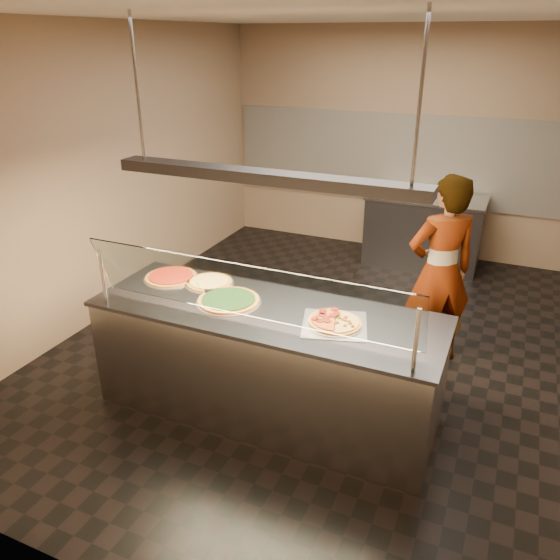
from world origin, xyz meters
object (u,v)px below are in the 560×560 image
at_px(pizza_cheese, 210,282).
at_px(pizza_tomato, 171,276).
at_px(half_pizza_pepperoni, 323,318).
at_px(pizza_spatula, 205,287).
at_px(sneeze_guard, 245,292).
at_px(half_pizza_sausage, 347,324).
at_px(serving_counter, 267,361).
at_px(pizza_spinach, 229,300).
at_px(prep_table, 423,230).
at_px(perforated_tray, 335,324).
at_px(heat_lamp_housing, 265,177).
at_px(worker, 440,272).

distance_m(pizza_cheese, pizza_tomato, 0.36).
distance_m(half_pizza_pepperoni, pizza_spatula, 1.08).
bearing_deg(sneeze_guard, half_pizza_sausage, 26.21).
bearing_deg(serving_counter, pizza_spatula, 169.44).
relative_size(half_pizza_sausage, pizza_cheese, 1.02).
bearing_deg(half_pizza_sausage, pizza_spinach, 178.69).
relative_size(pizza_tomato, prep_table, 0.31).
relative_size(serving_counter, perforated_tray, 4.78).
bearing_deg(pizza_spatula, pizza_cheese, 104.83).
bearing_deg(pizza_spinach, heat_lamp_housing, 0.44).
bearing_deg(pizza_spatula, pizza_tomato, 166.65).
distance_m(perforated_tray, pizza_spinach, 0.88).
bearing_deg(pizza_cheese, half_pizza_sausage, -11.66).
relative_size(pizza_spinach, worker, 0.29).
xyz_separation_m(pizza_tomato, heat_lamp_housing, (1.00, -0.21, 1.01)).
bearing_deg(serving_counter, heat_lamp_housing, 0.00).
bearing_deg(pizza_spinach, pizza_tomato, 162.86).
relative_size(sneeze_guard, pizza_cheese, 6.05).
bearing_deg(worker, half_pizza_pepperoni, 30.09).
xyz_separation_m(pizza_spatula, heat_lamp_housing, (0.60, -0.11, 0.99)).
bearing_deg(worker, prep_table, -112.98).
height_order(perforated_tray, heat_lamp_housing, heat_lamp_housing).
relative_size(sneeze_guard, prep_table, 1.65).
distance_m(pizza_tomato, pizza_spatula, 0.41).
distance_m(serving_counter, worker, 1.80).
bearing_deg(pizza_tomato, heat_lamp_housing, -11.67).
bearing_deg(pizza_tomato, pizza_spatula, -13.35).
distance_m(serving_counter, pizza_tomato, 1.13).
height_order(half_pizza_pepperoni, half_pizza_sausage, half_pizza_pepperoni).
xyz_separation_m(perforated_tray, worker, (0.53, 1.39, -0.04)).
bearing_deg(perforated_tray, prep_table, 90.04).
bearing_deg(serving_counter, prep_table, 81.61).
bearing_deg(perforated_tray, half_pizza_pepperoni, 179.20).
relative_size(pizza_cheese, prep_table, 0.27).
relative_size(serving_counter, half_pizza_sausage, 6.52).
relative_size(pizza_tomato, heat_lamp_housing, 0.20).
bearing_deg(pizza_spinach, prep_table, 76.88).
bearing_deg(half_pizza_sausage, serving_counter, 177.81).
bearing_deg(pizza_spatula, worker, 36.52).
height_order(pizza_spinach, worker, worker).
xyz_separation_m(sneeze_guard, perforated_tray, (0.56, 0.32, -0.29)).
height_order(half_pizza_sausage, worker, worker).
xyz_separation_m(pizza_cheese, heat_lamp_housing, (0.64, -0.24, 1.01)).
xyz_separation_m(pizza_spinach, prep_table, (0.88, 3.76, -0.48)).
xyz_separation_m(sneeze_guard, pizza_tomato, (-1.00, 0.55, -0.28)).
relative_size(half_pizza_sausage, pizza_spinach, 0.82).
bearing_deg(half_pizza_pepperoni, serving_counter, 177.31).
xyz_separation_m(half_pizza_pepperoni, heat_lamp_housing, (-0.46, 0.02, 0.99)).
xyz_separation_m(half_pizza_pepperoni, pizza_spatula, (-1.07, 0.13, -0.01)).
relative_size(prep_table, worker, 0.84).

